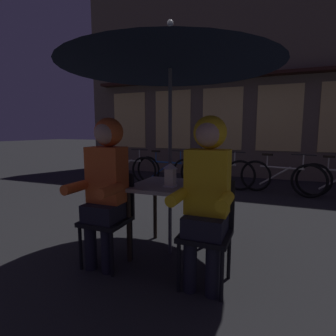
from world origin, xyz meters
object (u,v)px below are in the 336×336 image
Objects in this scene: cafe_table at (170,194)px; bicycle_second at (166,171)px; patio_umbrella at (170,48)px; person_right_hooded at (207,185)px; chair_left at (110,213)px; bicycle_fourth at (281,177)px; chair_right at (208,226)px; person_left_hooded at (105,178)px; lantern at (170,174)px; bicycle_nearest at (126,168)px; bicycle_third at (216,173)px.

bicycle_second is (-1.38, 3.30, -0.29)m from cafe_table.
bicycle_second is at bearing 112.68° from patio_umbrella.
chair_left is at bearing 176.61° from person_right_hooded.
person_right_hooded is 0.85× the size of bicycle_fourth.
person_left_hooded is at bearing -176.61° from chair_right.
bicycle_nearest is at bearing 126.38° from lantern.
bicycle_third is at bearing 1.90° from bicycle_nearest.
lantern is 0.14× the size of bicycle_third.
lantern is 0.27× the size of chair_left.
person_right_hooded is 4.19m from bicycle_second.
patio_umbrella is 1.20m from lantern.
patio_umbrella is 1.39× the size of bicycle_second.
chair_right is (0.48, -0.37, -0.15)m from cafe_table.
chair_left is 3.78m from bicycle_second.
bicycle_third is (2.26, 0.07, 0.00)m from bicycle_nearest.
person_left_hooded reaches higher than bicycle_nearest.
bicycle_second is (-1.86, 3.73, -0.50)m from person_right_hooded.
person_left_hooded is 1.00× the size of person_right_hooded.
bicycle_third is at bearing 100.15° from person_right_hooded.
cafe_table is 3.59m from bicycle_second.
person_left_hooded is at bearing -76.44° from bicycle_second.
cafe_table is 3.38m from bicycle_third.
cafe_table is 4.11m from bicycle_nearest.
cafe_table is 0.85× the size of chair_left.
lantern reaches higher than bicycle_second.
lantern is 0.14× the size of bicycle_second.
chair_right is 3.79m from bicycle_third.
bicycle_fourth is (0.64, 3.71, -0.50)m from person_right_hooded.
bicycle_fourth is (3.58, 0.00, 0.00)m from bicycle_nearest.
lantern is 0.17× the size of person_left_hooded.
chair_left is 0.52× the size of bicycle_third.
bicycle_third reaches higher than cafe_table.
bicycle_second is at bearing 116.87° from chair_right.
person_left_hooded is 0.96m from person_right_hooded.
bicycle_second is at bearing 179.74° from bicycle_fourth.
chair_right is 4.12m from bicycle_second.
person_right_hooded reaches higher than lantern.
patio_umbrella reaches higher than bicycle_nearest.
person_left_hooded is 3.86m from bicycle_second.
bicycle_second is at bearing 103.56° from person_left_hooded.
bicycle_third is at bearing 93.37° from cafe_table.
lantern is at bearing -67.33° from bicycle_second.
person_left_hooded is (-0.48, -0.43, 0.21)m from cafe_table.
chair_left is 0.52× the size of bicycle_nearest.
chair_left is 3.74m from bicycle_third.
bicycle_third is at bearing 94.02° from lantern.
person_right_hooded reaches higher than bicycle_fourth.
person_right_hooded is (0.00, -0.06, 0.36)m from chair_right.
cafe_table is at bearing 112.55° from lantern.
chair_right is at bearing -51.23° from bicycle_nearest.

